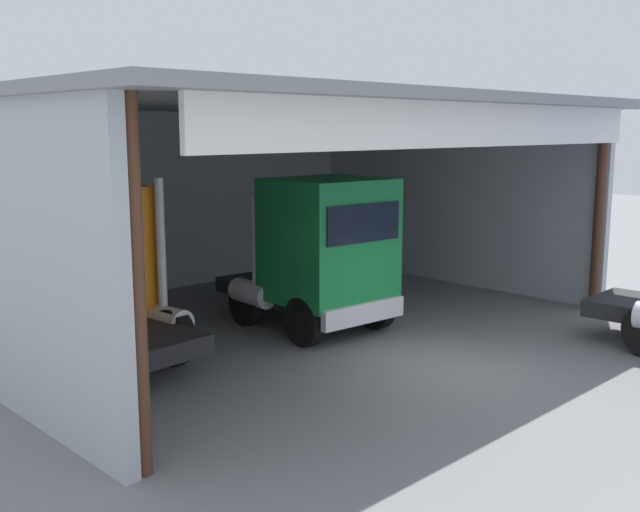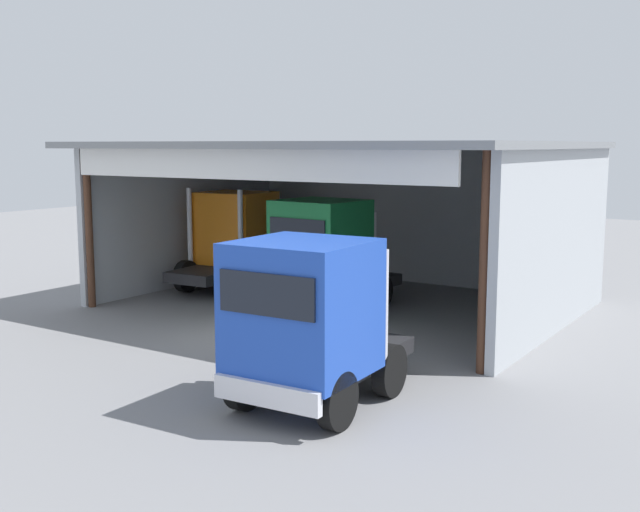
{
  "view_description": "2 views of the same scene",
  "coord_description": "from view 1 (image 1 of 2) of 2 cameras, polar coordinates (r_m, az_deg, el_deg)",
  "views": [
    {
      "loc": [
        -11.42,
        -8.19,
        4.62
      ],
      "look_at": [
        0.0,
        3.5,
        1.78
      ],
      "focal_mm": 41.41,
      "sensor_mm": 36.0,
      "label": 1
    },
    {
      "loc": [
        12.77,
        -16.05,
        5.19
      ],
      "look_at": [
        0.0,
        3.5,
        1.78
      ],
      "focal_mm": 42.9,
      "sensor_mm": 36.0,
      "label": 2
    }
  ],
  "objects": [
    {
      "name": "truck_orange_right_bay",
      "position": [
        15.1,
        -17.71,
        -1.18
      ],
      "size": [
        2.8,
        4.38,
        3.67
      ],
      "rotation": [
        0.0,
        0.0,
        0.08
      ],
      "color": "orange",
      "rests_on": "ground"
    },
    {
      "name": "workshop_shed",
      "position": [
        18.07,
        -5.13,
        6.87
      ],
      "size": [
        14.3,
        11.03,
        5.27
      ],
      "color": "#ADB2B7",
      "rests_on": "ground"
    },
    {
      "name": "truck_green_center_left_bay",
      "position": [
        16.73,
        0.01,
        0.33
      ],
      "size": [
        2.67,
        4.73,
        3.52
      ],
      "rotation": [
        0.0,
        0.0,
        3.07
      ],
      "color": "#197F3D",
      "rests_on": "ground"
    },
    {
      "name": "tool_cart",
      "position": [
        24.53,
        0.27,
        0.2
      ],
      "size": [
        0.9,
        0.6,
        1.0
      ],
      "primitive_type": "cube",
      "color": "red",
      "rests_on": "ground"
    },
    {
      "name": "oil_drum",
      "position": [
        23.94,
        0.5,
        -0.17
      ],
      "size": [
        0.58,
        0.58,
        0.89
      ],
      "primitive_type": "cylinder",
      "color": "gold",
      "rests_on": "ground"
    },
    {
      "name": "ground_plane",
      "position": [
        14.79,
        9.62,
        -8.47
      ],
      "size": [
        80.0,
        80.0,
        0.0
      ],
      "primitive_type": "plane",
      "color": "slate",
      "rests_on": "ground"
    }
  ]
}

